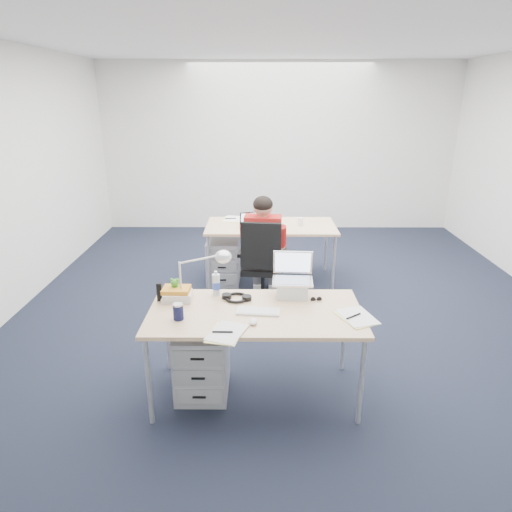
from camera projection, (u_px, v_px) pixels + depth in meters
The scene contains 24 objects.
floor at pixel (290, 316), 4.94m from camera, with size 7.00×7.00×0.00m, color black.
room at pixel (294, 155), 4.36m from camera, with size 6.02×7.02×2.80m.
desk_near at pixel (255, 316), 3.43m from camera, with size 1.60×0.80×0.73m.
desk_far at pixel (271, 229), 5.68m from camera, with size 1.60×0.80×0.73m.
office_chair at pixel (262, 283), 5.06m from camera, with size 0.71×0.71×1.03m.
seated_person at pixel (264, 249), 5.11m from camera, with size 0.41×0.71×1.25m.
drawer_pedestal_near at pixel (202, 360), 3.61m from camera, with size 0.40×0.50×0.55m, color #ABADB1.
drawer_pedestal_far at pixel (223, 261), 5.77m from camera, with size 0.40×0.50×0.55m, color #ABADB1.
silver_laptop at pixel (293, 276), 3.62m from camera, with size 0.32×0.25×0.34m, color silver, non-canonical shape.
wireless_keyboard at pixel (258, 311), 3.39m from camera, with size 0.32×0.13×0.02m, color white.
computer_mouse at pixel (253, 322), 3.22m from camera, with size 0.06×0.09×0.03m, color white.
headphones at pixel (237, 297), 3.60m from camera, with size 0.24×0.19×0.04m, color black, non-canonical shape.
can_koozie at pixel (178, 311), 3.27m from camera, with size 0.07×0.07×0.12m, color #12163A.
water_bottle at pixel (216, 283), 3.66m from camera, with size 0.06×0.06×0.20m, color silver.
bear_figurine at pixel (175, 288), 3.60m from camera, with size 0.09×0.07×0.17m, color #277D21, non-canonical shape.
book_stack at pixel (177, 294), 3.58m from camera, with size 0.23×0.17×0.10m, color silver.
cordless_phone at pixel (159, 292), 3.56m from camera, with size 0.04×0.02×0.15m, color black.
papers_left at pixel (226, 333), 3.08m from camera, with size 0.21×0.30×0.01m, color #EFE88A.
papers_right at pixel (356, 317), 3.30m from camera, with size 0.21×0.31×0.01m, color #EFE88A.
sunglasses at pixel (316, 299), 3.58m from camera, with size 0.09×0.04×0.02m, color black, non-canonical shape.
desk_lamp at pixel (197, 275), 3.52m from camera, with size 0.38×0.14×0.43m, color silver, non-canonical shape.
dark_laptop at pixel (253, 221), 5.45m from camera, with size 0.29×0.28×0.21m, color black, non-canonical shape.
far_cup at pixel (300, 222), 5.63m from camera, with size 0.07×0.07×0.10m, color white.
far_papers at pixel (232, 219), 5.91m from camera, with size 0.22×0.31×0.01m, color white.
Camera 1 is at (-0.34, -4.44, 2.26)m, focal length 32.00 mm.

